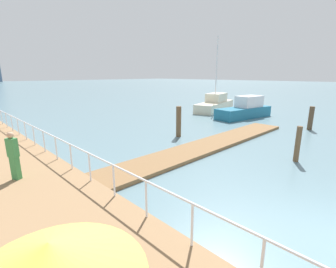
% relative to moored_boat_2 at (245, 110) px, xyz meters
% --- Properties ---
extents(ground_plane, '(300.00, 300.00, 0.00)m').
position_rel_moored_boat_2_xyz_m(ground_plane, '(-15.02, 9.34, -0.78)').
color(ground_plane, slate).
extents(floating_dock, '(15.85, 2.00, 0.18)m').
position_rel_moored_boat_2_xyz_m(floating_dock, '(-10.60, -3.40, -0.69)').
color(floating_dock, olive).
rests_on(floating_dock, ground_plane).
extents(boardwalk_railing, '(0.06, 30.33, 1.08)m').
position_rel_moored_boat_2_xyz_m(boardwalk_railing, '(-18.17, -1.31, 0.45)').
color(boardwalk_railing, white).
rests_on(boardwalk_railing, boardwalk).
extents(dock_piling_0, '(0.35, 0.35, 2.07)m').
position_rel_moored_boat_2_xyz_m(dock_piling_0, '(-10.08, -0.50, 0.26)').
color(dock_piling_0, brown).
rests_on(dock_piling_0, ground_plane).
extents(dock_piling_1, '(0.25, 0.25, 1.76)m').
position_rel_moored_boat_2_xyz_m(dock_piling_1, '(-9.54, -7.88, 0.10)').
color(dock_piling_1, brown).
rests_on(dock_piling_1, ground_plane).
extents(dock_piling_2, '(0.35, 0.35, 1.80)m').
position_rel_moored_boat_2_xyz_m(dock_piling_2, '(-1.41, -6.19, 0.12)').
color(dock_piling_2, brown).
rests_on(dock_piling_2, ground_plane).
extents(moored_boat_2, '(6.48, 2.89, 2.09)m').
position_rel_moored_boat_2_xyz_m(moored_boat_2, '(0.00, 0.00, 0.00)').
color(moored_boat_2, '#1E6B8C').
rests_on(moored_boat_2, ground_plane).
extents(moored_boat_3, '(7.73, 3.84, 8.24)m').
position_rel_moored_boat_2_xyz_m(moored_boat_3, '(1.87, 4.79, -0.02)').
color(moored_boat_3, beige).
rests_on(moored_boat_3, ground_plane).
extents(patio_umbrella, '(1.99, 1.99, 2.14)m').
position_rel_moored_boat_2_xyz_m(patio_umbrella, '(-21.24, -9.14, 1.53)').
color(patio_umbrella, '#B2B2B7').
rests_on(patio_umbrella, boardwalk).
extents(pedestrian_0, '(0.36, 0.42, 1.79)m').
position_rel_moored_boat_2_xyz_m(pedestrian_0, '(-20.05, -1.65, 0.56)').
color(pedestrian_0, '#3F8C4C').
rests_on(pedestrian_0, boardwalk).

